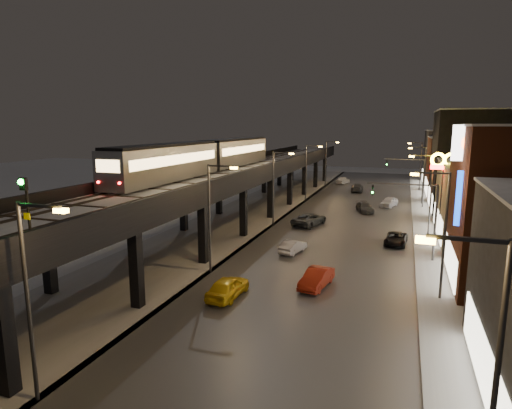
% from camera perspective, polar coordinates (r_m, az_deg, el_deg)
% --- Properties ---
extents(ground, '(220.00, 220.00, 0.00)m').
position_cam_1_polar(ground, '(25.82, -17.56, -17.86)').
color(ground, silver).
extents(road_surface, '(17.00, 120.00, 0.06)m').
position_cam_1_polar(road_surface, '(54.72, 11.77, -2.42)').
color(road_surface, '#46474D').
rests_on(road_surface, ground).
extents(sidewalk_right, '(4.00, 120.00, 0.14)m').
position_cam_1_polar(sidewalk_right, '(54.42, 22.27, -3.03)').
color(sidewalk_right, '#9FA1A8').
rests_on(sidewalk_right, ground).
extents(under_viaduct_pavement, '(11.00, 120.00, 0.06)m').
position_cam_1_polar(under_viaduct_pavement, '(57.91, -1.59, -1.49)').
color(under_viaduct_pavement, '#9FA1A8').
rests_on(under_viaduct_pavement, ground).
extents(elevated_viaduct, '(9.00, 100.00, 6.30)m').
position_cam_1_polar(elevated_viaduct, '(54.10, -2.80, 3.65)').
color(elevated_viaduct, black).
rests_on(elevated_viaduct, ground).
extents(viaduct_trackbed, '(8.40, 100.00, 0.32)m').
position_cam_1_polar(viaduct_trackbed, '(54.13, -2.77, 4.47)').
color(viaduct_trackbed, '#B2B7C1').
rests_on(viaduct_trackbed, elevated_viaduct).
extents(viaduct_parapet_streetside, '(0.30, 100.00, 1.10)m').
position_cam_1_polar(viaduct_parapet_streetside, '(52.65, 1.66, 4.82)').
color(viaduct_parapet_streetside, black).
rests_on(viaduct_parapet_streetside, elevated_viaduct).
extents(viaduct_parapet_far, '(0.30, 100.00, 1.10)m').
position_cam_1_polar(viaduct_parapet_far, '(55.87, -6.91, 5.07)').
color(viaduct_parapet_far, black).
rests_on(viaduct_parapet_far, elevated_viaduct).
extents(building_c, '(12.20, 15.20, 8.16)m').
position_cam_1_polar(building_c, '(51.56, 29.95, 0.18)').
color(building_c, gray).
rests_on(building_c, ground).
extents(building_d, '(12.20, 13.20, 14.16)m').
position_cam_1_polar(building_d, '(66.90, 27.72, 5.03)').
color(building_d, black).
rests_on(building_d, ground).
extents(building_e, '(12.20, 12.20, 10.16)m').
position_cam_1_polar(building_e, '(80.88, 26.19, 4.47)').
color(building_e, '#5C2B19').
rests_on(building_e, ground).
extents(building_f, '(12.20, 16.20, 11.16)m').
position_cam_1_polar(building_f, '(94.71, 25.23, 5.58)').
color(building_f, '#29292B').
rests_on(building_f, ground).
extents(streetlight_left_0, '(2.57, 0.28, 9.00)m').
position_cam_1_polar(streetlight_left_0, '(20.63, -27.75, -10.08)').
color(streetlight_left_0, '#38383A').
rests_on(streetlight_left_0, ground).
extents(streetlight_right_0, '(2.56, 0.28, 9.00)m').
position_cam_1_polar(streetlight_right_0, '(14.89, 28.48, -18.13)').
color(streetlight_right_0, '#38383A').
rests_on(streetlight_right_0, ground).
extents(streetlight_left_1, '(2.57, 0.28, 9.00)m').
position_cam_1_polar(streetlight_left_1, '(34.88, -5.85, -0.84)').
color(streetlight_left_1, '#38383A').
rests_on(streetlight_left_1, ground).
extents(streetlight_right_1, '(2.56, 0.28, 9.00)m').
position_cam_1_polar(streetlight_right_1, '(31.82, 23.46, -2.77)').
color(streetlight_right_1, '#38383A').
rests_on(streetlight_right_1, ground).
extents(streetlight_left_2, '(2.57, 0.28, 9.00)m').
position_cam_1_polar(streetlight_left_2, '(51.53, 2.62, 2.88)').
color(streetlight_left_2, '#38383A').
rests_on(streetlight_left_2, ground).
extents(streetlight_right_2, '(2.56, 0.28, 9.00)m').
position_cam_1_polar(streetlight_right_2, '(49.51, 22.02, 1.81)').
color(streetlight_right_2, '#38383A').
rests_on(streetlight_right_2, ground).
extents(streetlight_left_3, '(2.57, 0.28, 9.00)m').
position_cam_1_polar(streetlight_left_3, '(68.86, 6.91, 4.74)').
color(streetlight_left_3, '#38383A').
rests_on(streetlight_left_3, ground).
extents(streetlight_right_3, '(2.56, 0.28, 9.00)m').
position_cam_1_polar(streetlight_right_3, '(67.37, 21.34, 3.97)').
color(streetlight_right_3, '#38383A').
rests_on(streetlight_right_3, ground).
extents(streetlight_left_4, '(2.57, 0.28, 9.00)m').
position_cam_1_polar(streetlight_left_4, '(86.47, 9.47, 5.83)').
color(streetlight_left_4, '#38383A').
rests_on(streetlight_left_4, ground).
extents(streetlight_right_4, '(2.56, 0.28, 9.00)m').
position_cam_1_polar(streetlight_right_4, '(85.28, 20.95, 5.22)').
color(streetlight_right_4, '#38383A').
rests_on(streetlight_right_4, ground).
extents(traffic_light_rig_a, '(6.10, 0.34, 7.00)m').
position_cam_1_polar(traffic_light_rig_a, '(40.71, 21.26, -0.93)').
color(traffic_light_rig_a, '#38383A').
rests_on(traffic_light_rig_a, ground).
extents(traffic_light_rig_b, '(6.10, 0.34, 7.00)m').
position_cam_1_polar(traffic_light_rig_b, '(70.40, 20.50, 3.67)').
color(traffic_light_rig_b, '#38383A').
rests_on(traffic_light_rig_b, ground).
extents(subway_train, '(3.05, 36.96, 3.65)m').
position_cam_1_polar(subway_train, '(52.26, -6.55, 6.45)').
color(subway_train, gray).
rests_on(subway_train, viaduct_trackbed).
extents(rail_signal, '(0.36, 0.44, 3.13)m').
position_cam_1_polar(rail_signal, '(22.06, -28.40, 0.84)').
color(rail_signal, black).
rests_on(rail_signal, viaduct_trackbed).
extents(car_taxi, '(1.99, 4.51, 1.51)m').
position_cam_1_polar(car_taxi, '(30.86, -3.77, -11.01)').
color(car_taxi, gold).
rests_on(car_taxi, ground).
extents(car_near_white, '(2.07, 3.95, 1.24)m').
position_cam_1_polar(car_near_white, '(41.21, 4.95, -5.66)').
color(car_near_white, '#B3B4C4').
rests_on(car_near_white, ground).
extents(car_mid_silver, '(3.92, 6.01, 1.54)m').
position_cam_1_polar(car_mid_silver, '(52.64, 7.12, -1.97)').
color(car_mid_silver, '#363A3F').
rests_on(car_mid_silver, ground).
extents(car_mid_dark, '(2.31, 5.13, 1.46)m').
position_cam_1_polar(car_mid_dark, '(80.70, 13.33, 2.15)').
color(car_mid_dark, '#3F4144').
rests_on(car_mid_dark, ground).
extents(car_far_white, '(2.79, 4.69, 1.50)m').
position_cam_1_polar(car_far_white, '(91.03, 11.50, 3.15)').
color(car_far_white, white).
rests_on(car_far_white, ground).
extents(car_onc_silver, '(2.16, 4.42, 1.39)m').
position_cam_1_polar(car_onc_silver, '(32.95, 8.07, -9.78)').
color(car_onc_silver, maroon).
rests_on(car_onc_silver, ground).
extents(car_onc_dark, '(2.38, 4.56, 1.23)m').
position_cam_1_polar(car_onc_dark, '(46.01, 18.15, -4.44)').
color(car_onc_dark, black).
rests_on(car_onc_dark, ground).
extents(car_onc_white, '(3.20, 4.87, 1.31)m').
position_cam_1_polar(car_onc_white, '(61.96, 14.30, -0.44)').
color(car_onc_white, '#424347').
rests_on(car_onc_white, ground).
extents(car_onc_red, '(2.85, 4.60, 1.46)m').
position_cam_1_polar(car_onc_red, '(67.02, 17.30, 0.29)').
color(car_onc_red, white).
rests_on(car_onc_red, ground).
extents(sign_mcdonalds, '(2.76, 0.42, 9.31)m').
position_cam_1_polar(sign_mcdonalds, '(48.60, 23.74, 4.19)').
color(sign_mcdonalds, '#38383A').
rests_on(sign_mcdonalds, ground).
extents(sign_citgo, '(2.55, 0.39, 12.11)m').
position_cam_1_polar(sign_citgo, '(34.16, 26.61, 4.90)').
color(sign_citgo, '#38383A').
rests_on(sign_citgo, ground).
extents(sign_carwash, '(1.73, 0.35, 8.97)m').
position_cam_1_polar(sign_carwash, '(33.27, 26.46, -0.47)').
color(sign_carwash, '#38383A').
rests_on(sign_carwash, ground).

